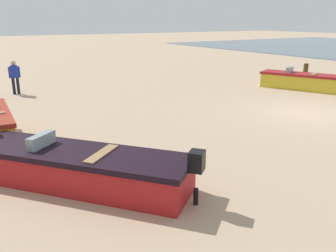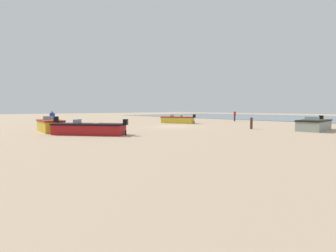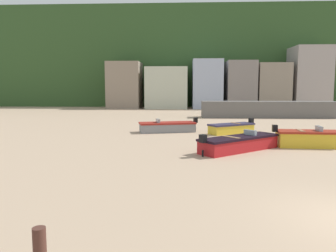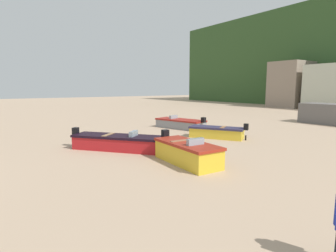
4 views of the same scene
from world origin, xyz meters
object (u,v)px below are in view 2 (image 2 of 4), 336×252
object	(u,v)px
boat_grey_3	(314,125)
beach_walker_foreground	(52,117)
boat_red_0	(89,129)
mooring_post_mid_beach	(251,123)
boat_yellow_5	(177,120)
beach_walker_distant	(235,115)
boat_yellow_1	(50,126)
mooring_post_near_water	(181,118)

from	to	relation	value
boat_grey_3	beach_walker_foreground	distance (m)	25.82
boat_red_0	beach_walker_foreground	bearing A→B (deg)	47.64
mooring_post_mid_beach	boat_yellow_5	bearing A→B (deg)	-5.01
boat_red_0	boat_yellow_5	distance (m)	14.46
mooring_post_mid_beach	beach_walker_distant	bearing A→B (deg)	-52.95
boat_yellow_1	beach_walker_distant	xyz separation A→B (m)	(-1.75, -24.65, 0.46)
mooring_post_mid_beach	boat_red_0	bearing A→B (deg)	66.47
mooring_post_mid_beach	mooring_post_near_water	bearing A→B (deg)	-17.75
boat_yellow_5	beach_walker_foreground	xyz separation A→B (m)	(6.57, 12.93, 0.52)
boat_grey_3	boat_yellow_5	size ratio (longest dim) A/B	1.04
boat_grey_3	beach_walker_distant	xyz separation A→B (m)	(12.17, -7.81, 0.49)
beach_walker_distant	boat_grey_3	bearing A→B (deg)	-175.38
boat_yellow_1	beach_walker_foreground	size ratio (longest dim) A/B	2.37
boat_yellow_1	boat_grey_3	world-z (taller)	boat_yellow_1
beach_walker_foreground	mooring_post_mid_beach	bearing A→B (deg)	128.30
boat_yellow_5	mooring_post_mid_beach	size ratio (longest dim) A/B	4.32
beach_walker_foreground	mooring_post_near_water	bearing A→B (deg)	168.21
boat_yellow_5	beach_walker_foreground	distance (m)	14.52
boat_red_0	beach_walker_foreground	distance (m)	11.47
mooring_post_mid_beach	beach_walker_foreground	world-z (taller)	beach_walker_foreground
boat_yellow_1	beach_walker_distant	world-z (taller)	beach_walker_distant
beach_walker_foreground	beach_walker_distant	bearing A→B (deg)	161.20
mooring_post_near_water	beach_walker_distant	xyz separation A→B (m)	(-4.77, -6.47, 0.49)
mooring_post_mid_beach	boat_yellow_1	bearing A→B (deg)	55.47
mooring_post_mid_beach	boat_grey_3	bearing A→B (deg)	-147.08
boat_grey_3	beach_walker_foreground	bearing A→B (deg)	33.98
boat_grey_3	mooring_post_mid_beach	size ratio (longest dim) A/B	4.48
boat_red_0	boat_yellow_5	size ratio (longest dim) A/B	1.08
boat_yellow_5	beach_walker_distant	distance (m)	9.95
boat_grey_3	boat_yellow_5	bearing A→B (deg)	6.23
boat_red_0	boat_yellow_5	bearing A→B (deg)	-19.30
mooring_post_near_water	mooring_post_mid_beach	distance (m)	13.36
boat_red_0	beach_walker_distant	bearing A→B (deg)	-33.00
beach_walker_foreground	beach_walker_distant	distance (m)	24.29
mooring_post_near_water	boat_yellow_5	bearing A→B (deg)	126.37
boat_yellow_1	mooring_post_mid_beach	xyz separation A→B (m)	(-9.71, -14.11, 0.03)
boat_red_0	mooring_post_near_water	bearing A→B (deg)	-15.75
boat_yellow_5	mooring_post_near_water	xyz separation A→B (m)	(2.33, -3.16, 0.03)
boat_yellow_5	beach_walker_distant	size ratio (longest dim) A/B	2.76
boat_red_0	beach_walker_distant	world-z (taller)	beach_walker_distant
boat_red_0	beach_walker_foreground	world-z (taller)	beach_walker_foreground
boat_yellow_1	beach_walker_foreground	xyz separation A→B (m)	(7.26, -2.09, 0.46)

